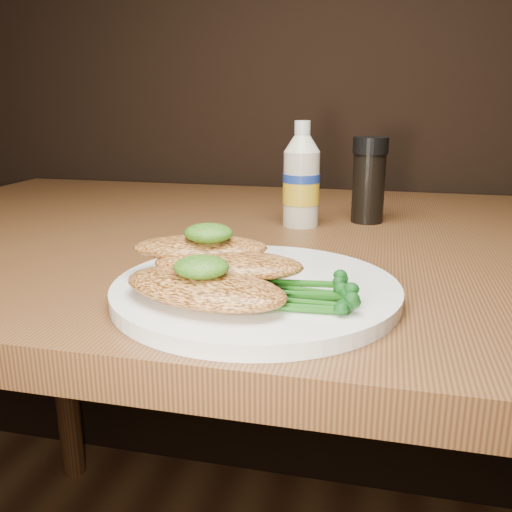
% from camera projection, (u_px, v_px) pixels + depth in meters
% --- Properties ---
extents(dining_table, '(1.20, 0.80, 0.75)m').
position_uv_depth(dining_table, '(242.00, 458.00, 0.88)').
color(dining_table, '#452614').
rests_on(dining_table, floor).
extents(plate, '(0.27, 0.27, 0.01)m').
position_uv_depth(plate, '(256.00, 290.00, 0.52)').
color(plate, white).
rests_on(plate, dining_table).
extents(chicken_front, '(0.17, 0.12, 0.02)m').
position_uv_depth(chicken_front, '(204.00, 288.00, 0.47)').
color(chicken_front, '#CD8141').
rests_on(chicken_front, plate).
extents(chicken_mid, '(0.15, 0.08, 0.02)m').
position_uv_depth(chicken_mid, '(228.00, 265.00, 0.51)').
color(chicken_mid, '#CD8141').
rests_on(chicken_mid, plate).
extents(chicken_back, '(0.14, 0.09, 0.02)m').
position_uv_depth(chicken_back, '(200.00, 247.00, 0.54)').
color(chicken_back, '#CD8141').
rests_on(chicken_back, plate).
extents(pesto_front, '(0.05, 0.05, 0.02)m').
position_uv_depth(pesto_front, '(201.00, 267.00, 0.46)').
color(pesto_front, '#123808').
rests_on(pesto_front, chicken_front).
extents(pesto_back, '(0.06, 0.05, 0.02)m').
position_uv_depth(pesto_back, '(209.00, 233.00, 0.53)').
color(pesto_back, '#123808').
rests_on(pesto_back, chicken_back).
extents(broccolini_bundle, '(0.14, 0.12, 0.02)m').
position_uv_depth(broccolini_bundle, '(297.00, 291.00, 0.47)').
color(broccolini_bundle, '#195412').
rests_on(broccolini_bundle, plate).
extents(mayo_bottle, '(0.06, 0.06, 0.15)m').
position_uv_depth(mayo_bottle, '(301.00, 174.00, 0.79)').
color(mayo_bottle, beige).
rests_on(mayo_bottle, dining_table).
extents(pepper_grinder, '(0.06, 0.06, 0.13)m').
position_uv_depth(pepper_grinder, '(369.00, 180.00, 0.82)').
color(pepper_grinder, black).
rests_on(pepper_grinder, dining_table).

